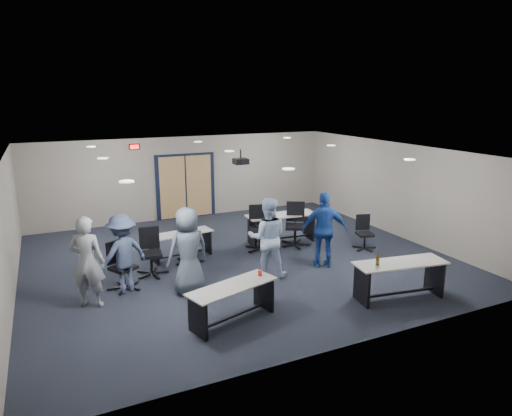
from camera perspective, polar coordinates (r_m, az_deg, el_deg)
name	(u,v)px	position (r m, az deg, el deg)	size (l,w,h in m)	color
floor	(238,259)	(11.55, -2.22, -6.43)	(10.00, 10.00, 0.00)	black
back_wall	(185,178)	(15.31, -8.85, 3.79)	(10.00, 0.04, 2.70)	gray
front_wall	(348,270)	(7.40, 11.48, -7.63)	(10.00, 0.04, 2.70)	gray
left_wall	(7,233)	(10.37, -28.69, -2.78)	(0.04, 9.00, 2.70)	gray
right_wall	(397,190)	(13.82, 17.20, 2.21)	(0.04, 9.00, 2.70)	gray
ceiling	(237,152)	(10.90, -2.36, 6.97)	(10.00, 9.00, 0.04)	silver
double_door	(186,187)	(15.33, -8.77, 2.66)	(2.00, 0.07, 2.20)	black
exit_sign	(134,147)	(14.74, -14.97, 7.40)	(0.32, 0.07, 0.18)	black
ceiling_projector	(241,161)	(11.51, -1.92, 5.87)	(0.35, 0.32, 0.37)	black
ceiling_can_lights	(233,152)	(11.14, -2.86, 6.96)	(6.24, 5.74, 0.02)	silver
table_front_left	(233,297)	(8.42, -2.91, -11.01)	(1.83, 1.06, 0.82)	#AEACA4
table_front_right	(399,273)	(9.73, 17.47, -7.79)	(1.97, 0.91, 1.05)	#AEACA4
table_back_left	(181,241)	(11.70, -9.32, -4.05)	(1.67, 0.76, 0.65)	#AEACA4
table_back_right	(281,223)	(12.73, 3.18, -1.90)	(2.01, 0.80, 0.80)	#AEACA4
chair_back_a	(151,252)	(10.69, -13.00, -5.43)	(0.69, 0.69, 1.09)	black
chair_back_b	(188,242)	(11.28, -8.44, -4.28)	(0.66, 0.66, 1.05)	black
chair_back_c	(260,229)	(12.03, 0.49, -2.59)	(0.75, 0.75, 1.19)	black
chair_back_d	(295,225)	(12.42, 4.93, -2.11)	(0.75, 0.75, 1.19)	black
chair_loose_left	(123,266)	(10.09, -16.28, -6.97)	(0.66, 0.66, 1.04)	black
chair_loose_right	(365,233)	(12.47, 13.47, -3.03)	(0.58, 0.58, 0.92)	black
person_gray	(87,262)	(9.40, -20.32, -6.32)	(0.67, 0.44, 1.83)	gray
person_plaid	(188,250)	(9.54, -8.50, -5.27)	(0.89, 0.58, 1.83)	#4B5968
person_lightblue	(267,237)	(10.26, 1.45, -3.70)	(0.89, 0.69, 1.83)	#C0D8FF
person_navy	(324,230)	(10.94, 8.55, -2.72)	(1.07, 0.45, 1.83)	navy
person_back	(123,254)	(9.88, -16.33, -5.49)	(1.08, 0.62, 1.67)	#394567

